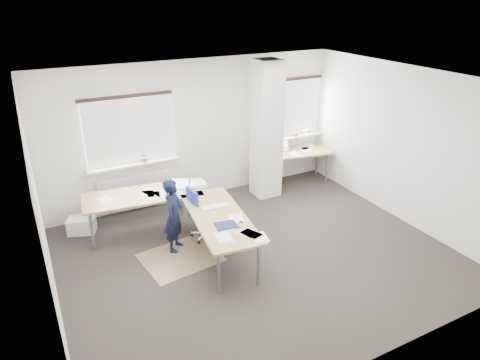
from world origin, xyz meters
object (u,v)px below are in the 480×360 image
desk_main (182,206)px  person (174,215)px  task_chair (203,224)px  desk_side (298,153)px

desk_main → person: size_ratio=2.29×
task_chair → person: bearing=-172.8°
person → desk_main: bearing=-16.6°
desk_side → task_chair: desk_side is taller
task_chair → person: (-0.54, -0.10, 0.36)m
desk_side → person: (-3.35, -1.37, -0.06)m
person → desk_side: bearing=-29.7°
desk_side → task_chair: bearing=-145.8°
desk_main → desk_side: desk_side is taller
desk_main → task_chair: size_ratio=2.98×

